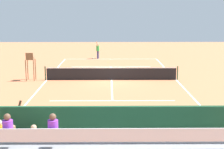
{
  "coord_description": "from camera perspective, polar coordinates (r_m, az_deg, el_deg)",
  "views": [
    {
      "loc": [
        0.2,
        25.61,
        5.42
      ],
      "look_at": [
        0.0,
        4.0,
        1.2
      ],
      "focal_mm": 54.31,
      "sensor_mm": 36.0,
      "label": 1
    }
  ],
  "objects": [
    {
      "name": "ground_plane",
      "position": [
        26.18,
        -0.08,
        -0.9
      ],
      "size": [
        60.0,
        60.0,
        0.0
      ],
      "primitive_type": "plane",
      "color": "#CC7047"
    },
    {
      "name": "court_line_markings",
      "position": [
        26.21,
        -0.08,
        -0.88
      ],
      "size": [
        10.1,
        22.2,
        0.01
      ],
      "color": "white",
      "rests_on": "ground"
    },
    {
      "name": "tennis_net",
      "position": [
        26.08,
        -0.08,
        0.18
      ],
      "size": [
        10.3,
        0.1,
        1.07
      ],
      "color": "black",
      "rests_on": "ground"
    },
    {
      "name": "backdrop_wall",
      "position": [
        12.42,
        0.43,
        -9.78
      ],
      "size": [
        18.0,
        0.16,
        2.0
      ],
      "primitive_type": "cube",
      "color": "#1E4C2D",
      "rests_on": "ground"
    },
    {
      "name": "umpire_chair",
      "position": [
        26.53,
        -13.6,
        1.83
      ],
      "size": [
        0.67,
        0.67,
        2.14
      ],
      "color": "brown",
      "rests_on": "ground"
    },
    {
      "name": "courtside_bench",
      "position": [
        13.77,
        15.32,
        -10.04
      ],
      "size": [
        1.8,
        0.4,
        0.93
      ],
      "color": "#9E754C",
      "rests_on": "ground"
    },
    {
      "name": "equipment_bag",
      "position": [
        13.4,
        7.14,
        -12.05
      ],
      "size": [
        0.9,
        0.36,
        0.36
      ],
      "primitive_type": "cube",
      "color": "#334C8C",
      "rests_on": "ground"
    },
    {
      "name": "tennis_player",
      "position": [
        37.22,
        -2.4,
        4.24
      ],
      "size": [
        0.45,
        0.56,
        1.93
      ],
      "color": "navy",
      "rests_on": "ground"
    },
    {
      "name": "tennis_racket",
      "position": [
        37.5,
        -3.06,
        2.74
      ],
      "size": [
        0.45,
        0.56,
        0.03
      ],
      "color": "black",
      "rests_on": "ground"
    },
    {
      "name": "tennis_ball_near",
      "position": [
        34.64,
        -0.68,
        2.1
      ],
      "size": [
        0.07,
        0.07,
        0.07
      ],
      "primitive_type": "sphere",
      "color": "#CCDB33",
      "rests_on": "ground"
    },
    {
      "name": "line_judge",
      "position": [
        13.7,
        -15.31,
        -8.11
      ],
      "size": [
        0.42,
        0.55,
        1.93
      ],
      "color": "#232328",
      "rests_on": "ground"
    }
  ]
}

